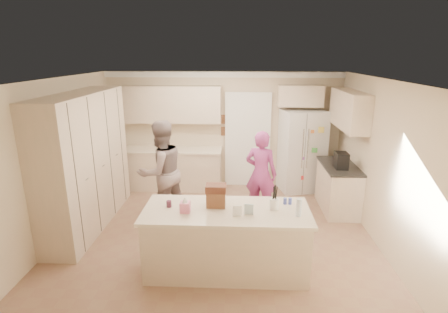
{
  "coord_description": "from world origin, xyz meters",
  "views": [
    {
      "loc": [
        0.37,
        -5.46,
        2.97
      ],
      "look_at": [
        0.1,
        0.35,
        1.25
      ],
      "focal_mm": 28.0,
      "sensor_mm": 36.0,
      "label": 1
    }
  ],
  "objects_px": {
    "refrigerator": "(302,151)",
    "tissue_box": "(185,207)",
    "island_base": "(226,241)",
    "teen_boy": "(161,172)",
    "utensil_crock": "(274,204)",
    "teen_girl": "(261,174)",
    "dollhouse_body": "(216,199)",
    "coffee_maker": "(341,160)"
  },
  "relations": [
    {
      "from": "refrigerator",
      "to": "tissue_box",
      "type": "bearing_deg",
      "value": -135.6
    },
    {
      "from": "island_base",
      "to": "teen_boy",
      "type": "xyz_separation_m",
      "value": [
        -1.23,
        1.51,
        0.49
      ]
    },
    {
      "from": "utensil_crock",
      "to": "teen_girl",
      "type": "relative_size",
      "value": 0.09
    },
    {
      "from": "dollhouse_body",
      "to": "teen_boy",
      "type": "xyz_separation_m",
      "value": [
        -1.08,
        1.41,
        -0.1
      ]
    },
    {
      "from": "teen_girl",
      "to": "coffee_maker",
      "type": "bearing_deg",
      "value": -156.8
    },
    {
      "from": "teen_boy",
      "to": "tissue_box",
      "type": "bearing_deg",
      "value": 69.68
    },
    {
      "from": "tissue_box",
      "to": "teen_boy",
      "type": "relative_size",
      "value": 0.08
    },
    {
      "from": "refrigerator",
      "to": "teen_boy",
      "type": "relative_size",
      "value": 0.97
    },
    {
      "from": "island_base",
      "to": "tissue_box",
      "type": "height_order",
      "value": "tissue_box"
    },
    {
      "from": "dollhouse_body",
      "to": "teen_boy",
      "type": "height_order",
      "value": "teen_boy"
    },
    {
      "from": "tissue_box",
      "to": "teen_boy",
      "type": "bearing_deg",
      "value": 112.92
    },
    {
      "from": "teen_boy",
      "to": "island_base",
      "type": "bearing_deg",
      "value": 85.95
    },
    {
      "from": "refrigerator",
      "to": "utensil_crock",
      "type": "bearing_deg",
      "value": -118.88
    },
    {
      "from": "coffee_maker",
      "to": "utensil_crock",
      "type": "relative_size",
      "value": 2.0
    },
    {
      "from": "coffee_maker",
      "to": "island_base",
      "type": "height_order",
      "value": "coffee_maker"
    },
    {
      "from": "utensil_crock",
      "to": "dollhouse_body",
      "type": "relative_size",
      "value": 0.58
    },
    {
      "from": "island_base",
      "to": "teen_girl",
      "type": "height_order",
      "value": "teen_girl"
    },
    {
      "from": "refrigerator",
      "to": "island_base",
      "type": "height_order",
      "value": "refrigerator"
    },
    {
      "from": "utensil_crock",
      "to": "island_base",
      "type": "bearing_deg",
      "value": -175.6
    },
    {
      "from": "refrigerator",
      "to": "teen_girl",
      "type": "height_order",
      "value": "refrigerator"
    },
    {
      "from": "coffee_maker",
      "to": "teen_boy",
      "type": "height_order",
      "value": "teen_boy"
    },
    {
      "from": "tissue_box",
      "to": "coffee_maker",
      "type": "bearing_deg",
      "value": 37.57
    },
    {
      "from": "island_base",
      "to": "refrigerator",
      "type": "bearing_deg",
      "value": 63.86
    },
    {
      "from": "refrigerator",
      "to": "teen_boy",
      "type": "distance_m",
      "value": 3.22
    },
    {
      "from": "island_base",
      "to": "tissue_box",
      "type": "distance_m",
      "value": 0.79
    },
    {
      "from": "tissue_box",
      "to": "teen_girl",
      "type": "relative_size",
      "value": 0.09
    },
    {
      "from": "teen_girl",
      "to": "refrigerator",
      "type": "bearing_deg",
      "value": -106.49
    },
    {
      "from": "dollhouse_body",
      "to": "teen_girl",
      "type": "xyz_separation_m",
      "value": [
        0.72,
        1.7,
        -0.22
      ]
    },
    {
      "from": "island_base",
      "to": "coffee_maker",
      "type": "bearing_deg",
      "value": 42.83
    },
    {
      "from": "utensil_crock",
      "to": "dollhouse_body",
      "type": "xyz_separation_m",
      "value": [
        -0.8,
        0.05,
        0.04
      ]
    },
    {
      "from": "coffee_maker",
      "to": "island_base",
      "type": "xyz_separation_m",
      "value": [
        -2.05,
        -1.9,
        -0.63
      ]
    },
    {
      "from": "teen_girl",
      "to": "tissue_box",
      "type": "bearing_deg",
      "value": 78.83
    },
    {
      "from": "refrigerator",
      "to": "island_base",
      "type": "distance_m",
      "value": 3.53
    },
    {
      "from": "coffee_maker",
      "to": "dollhouse_body",
      "type": "height_order",
      "value": "coffee_maker"
    },
    {
      "from": "island_base",
      "to": "tissue_box",
      "type": "relative_size",
      "value": 15.71
    },
    {
      "from": "refrigerator",
      "to": "island_base",
      "type": "xyz_separation_m",
      "value": [
        -1.54,
        -3.14,
        -0.46
      ]
    },
    {
      "from": "island_base",
      "to": "teen_girl",
      "type": "distance_m",
      "value": 1.93
    },
    {
      "from": "tissue_box",
      "to": "teen_boy",
      "type": "distance_m",
      "value": 1.75
    },
    {
      "from": "utensil_crock",
      "to": "dollhouse_body",
      "type": "distance_m",
      "value": 0.8
    },
    {
      "from": "tissue_box",
      "to": "teen_girl",
      "type": "height_order",
      "value": "teen_girl"
    },
    {
      "from": "tissue_box",
      "to": "teen_boy",
      "type": "height_order",
      "value": "teen_boy"
    },
    {
      "from": "refrigerator",
      "to": "teen_girl",
      "type": "xyz_separation_m",
      "value": [
        -0.97,
        -1.34,
        -0.08
      ]
    }
  ]
}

